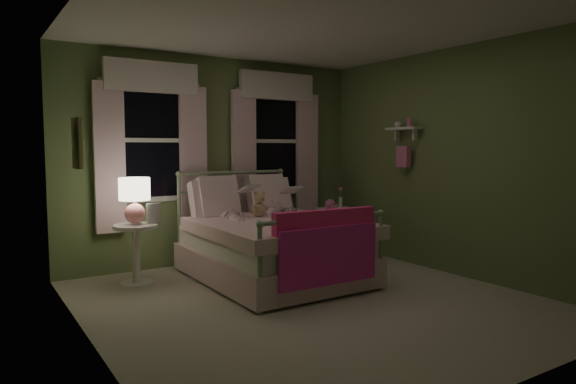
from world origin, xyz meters
TOP-DOWN VIEW (x-y plane):
  - room_shell at (0.00, 0.00)m, footprint 4.20×4.20m
  - bed at (0.11, 0.93)m, footprint 1.58×2.04m
  - pink_throw at (0.11, -0.10)m, footprint 1.10×0.17m
  - child_left at (-0.17, 1.35)m, footprint 0.34×0.27m
  - child_right at (0.39, 1.35)m, footprint 0.39×0.33m
  - book_left at (-0.17, 1.10)m, footprint 0.20×0.12m
  - book_right at (0.39, 1.10)m, footprint 0.21×0.13m
  - teddy_bear at (0.11, 1.19)m, footprint 0.22×0.18m
  - nightstand_left at (-1.23, 1.48)m, footprint 0.46×0.46m
  - table_lamp at (-1.23, 1.48)m, footprint 0.32×0.32m
  - book_nightstand at (-1.13, 1.40)m, footprint 0.19×0.24m
  - nightstand_right at (1.46, 1.49)m, footprint 0.50×0.40m
  - pink_toy at (1.36, 1.49)m, footprint 0.14×0.19m
  - bud_vase at (1.58, 1.54)m, footprint 0.06×0.06m
  - window_left at (-0.85, 2.03)m, footprint 1.34×0.13m
  - window_right at (0.85, 2.03)m, footprint 1.34×0.13m
  - wall_shelf at (1.90, 0.70)m, footprint 0.15×0.50m
  - framed_picture at (-1.95, 0.60)m, footprint 0.03×0.32m

SIDE VIEW (x-z plane):
  - bed at x=0.11m, z-range -0.21..0.98m
  - nightstand_left at x=-1.23m, z-range 0.09..0.74m
  - nightstand_right at x=1.46m, z-range 0.23..0.87m
  - pink_throw at x=0.11m, z-range 0.26..0.96m
  - book_nightstand at x=-1.13m, z-range 0.65..0.67m
  - pink_toy at x=1.36m, z-range 0.64..0.78m
  - bud_vase at x=1.58m, z-range 0.65..0.93m
  - teddy_bear at x=0.11m, z-range 0.64..0.94m
  - book_right at x=0.39m, z-range 0.79..1.05m
  - child_right at x=0.39m, z-range 0.57..1.29m
  - table_lamp at x=-1.23m, z-range 0.71..1.20m
  - book_left at x=-0.17m, z-range 0.83..1.09m
  - child_left at x=-0.17m, z-range 0.57..1.40m
  - room_shell at x=0.00m, z-range -0.80..3.40m
  - framed_picture at x=-1.95m, z-range 1.29..1.71m
  - wall_shelf at x=1.90m, z-range 1.22..1.82m
  - window_left at x=-0.85m, z-range 0.64..2.60m
  - window_right at x=0.85m, z-range 0.64..2.60m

